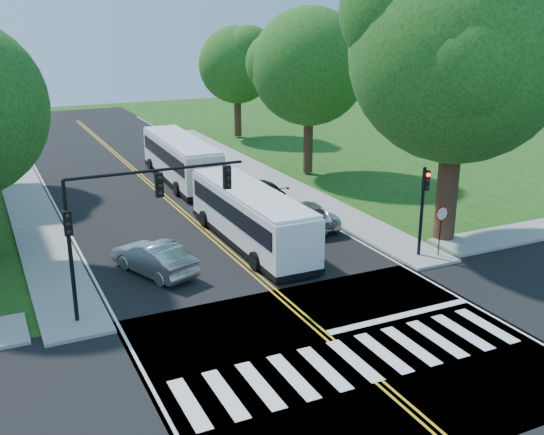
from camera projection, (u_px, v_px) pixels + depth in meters
ground at (346, 354)px, 22.48m from camera, size 140.00×140.00×0.00m
road at (186, 215)px, 37.94m from camera, size 14.00×96.00×0.01m
cross_road at (346, 354)px, 22.47m from camera, size 60.00×12.00×0.01m
center_line at (167, 198)px, 41.38m from camera, size 0.36×70.00×0.01m
edge_line_w at (59, 212)px, 38.59m from camera, size 0.12×70.00×0.01m
edge_line_e at (262, 187)px, 44.17m from camera, size 0.12×70.00×0.01m
crosswalk at (354, 360)px, 22.04m from camera, size 12.60×3.00×0.01m
stop_bar at (400, 316)px, 25.28m from camera, size 6.60×0.40×0.01m
sidewalk_nw at (27, 201)px, 40.53m from camera, size 2.60×40.00×0.15m
sidewalk_ne at (263, 174)px, 47.34m from camera, size 2.60×40.00×0.15m
tree_ne_big at (459, 54)px, 30.92m from camera, size 10.80×10.80×14.91m
tree_east_mid at (309, 67)px, 45.42m from camera, size 8.40×8.40×11.93m
tree_east_far at (237, 65)px, 59.88m from camera, size 7.20×7.20×10.34m
signal_nw at (130, 209)px, 24.26m from camera, size 7.15×0.46×5.66m
signal_ne at (423, 200)px, 30.47m from camera, size 0.30×0.46×4.40m
stop_sign at (441, 219)px, 30.68m from camera, size 0.76×0.08×2.53m
bus_lead at (250, 215)px, 32.80m from camera, size 2.80×11.35×2.93m
bus_follow at (181, 159)px, 45.19m from camera, size 3.24×12.10×3.11m
hatchback at (154, 258)px, 29.19m from camera, size 3.18×4.94×1.54m
suv at (305, 214)px, 35.82m from camera, size 2.53×5.11×1.39m
dark_sedan at (258, 191)px, 40.63m from camera, size 2.50×4.88×1.35m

